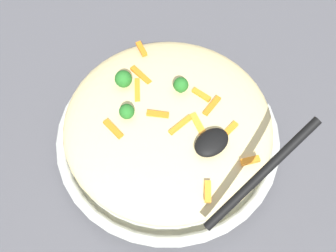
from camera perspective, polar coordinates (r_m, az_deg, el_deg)
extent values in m
plane|color=#4C4C51|center=(0.71, 0.00, -2.45)|extent=(2.40, 2.40, 0.00)
cylinder|color=silver|center=(0.70, 0.00, -2.03)|extent=(0.34, 0.34, 0.02)
torus|color=silver|center=(0.68, 0.00, -1.25)|extent=(0.37, 0.37, 0.02)
torus|color=black|center=(0.68, 0.00, -1.10)|extent=(0.37, 0.37, 0.00)
ellipsoid|color=#DBC689|center=(0.65, 0.00, 0.37)|extent=(0.34, 0.33, 0.07)
cube|color=orange|center=(0.63, 6.17, 2.82)|extent=(0.04, 0.02, 0.01)
cube|color=orange|center=(0.61, 1.76, 0.15)|extent=(0.04, 0.01, 0.01)
cube|color=orange|center=(0.64, 4.72, 4.36)|extent=(0.02, 0.03, 0.01)
cube|color=orange|center=(0.67, -3.83, 7.12)|extent=(0.01, 0.04, 0.01)
cube|color=orange|center=(0.62, -7.69, -0.43)|extent=(0.01, 0.04, 0.01)
cube|color=orange|center=(0.62, 8.69, -0.49)|extent=(0.03, 0.01, 0.01)
cube|color=orange|center=(0.70, -3.75, 10.76)|extent=(0.02, 0.03, 0.01)
cube|color=orange|center=(0.62, -1.44, 1.64)|extent=(0.03, 0.03, 0.01)
cube|color=orange|center=(0.60, 11.48, -4.78)|extent=(0.03, 0.02, 0.01)
cube|color=orange|center=(0.65, -4.33, 5.01)|extent=(0.03, 0.04, 0.01)
cube|color=orange|center=(0.61, 4.21, 0.30)|extent=(0.02, 0.04, 0.01)
cube|color=orange|center=(0.57, 5.61, -9.16)|extent=(0.03, 0.03, 0.01)
cylinder|color=#205B1C|center=(0.64, 1.79, 5.13)|extent=(0.01, 0.01, 0.01)
sphere|color=#236B23|center=(0.63, 1.83, 5.81)|extent=(0.02, 0.02, 0.02)
cylinder|color=#205B1C|center=(0.62, -5.71, 1.42)|extent=(0.01, 0.01, 0.01)
sphere|color=#236B23|center=(0.61, -5.82, 2.04)|extent=(0.02, 0.02, 0.02)
cylinder|color=#205B1C|center=(0.66, -6.16, 5.87)|extent=(0.01, 0.01, 0.01)
sphere|color=#236B23|center=(0.64, -6.28, 6.60)|extent=(0.03, 0.03, 0.03)
ellipsoid|color=black|center=(0.59, 6.14, -2.31)|extent=(0.06, 0.04, 0.02)
cylinder|color=black|center=(0.53, 12.95, -6.69)|extent=(0.18, 0.01, 0.10)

